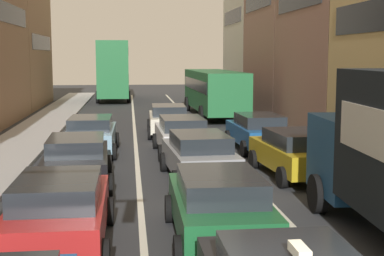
{
  "coord_description": "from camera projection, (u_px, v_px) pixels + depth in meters",
  "views": [
    {
      "loc": [
        -1.95,
        -5.18,
        3.85
      ],
      "look_at": [
        0.0,
        12.0,
        1.6
      ],
      "focal_mm": 51.95,
      "sensor_mm": 36.0,
      "label": 1
    }
  ],
  "objects": [
    {
      "name": "bus_far_queue_secondary",
      "position": [
        113.0,
        68.0,
        48.25
      ],
      "size": [
        2.91,
        10.53,
        5.06
      ],
      "rotation": [
        0.0,
        0.0,
        1.58
      ],
      "color": "#1E6033",
      "rests_on": "ground"
    },
    {
      "name": "sidewalk_left",
      "position": [
        23.0,
        141.0,
        24.77
      ],
      "size": [
        2.6,
        64.0,
        0.14
      ],
      "primitive_type": "cube",
      "color": "#A9A9A9",
      "rests_on": "ground"
    },
    {
      "name": "sedan_left_lane_fourth",
      "position": [
        91.0,
        134.0,
        21.84
      ],
      "size": [
        2.11,
        4.32,
        1.49
      ],
      "rotation": [
        0.0,
        0.0,
        1.56
      ],
      "color": "#759EB7",
      "rests_on": "ground"
    },
    {
      "name": "building_row_right",
      "position": [
        352.0,
        16.0,
        29.55
      ],
      "size": [
        7.2,
        43.9,
        13.73
      ],
      "rotation": [
        0.0,
        0.0,
        -1.57
      ],
      "color": "beige",
      "rests_on": "ground"
    },
    {
      "name": "wagon_left_lane_second",
      "position": [
        59.0,
        210.0,
        11.06
      ],
      "size": [
        2.08,
        4.31,
        1.49
      ],
      "rotation": [
        0.0,
        0.0,
        1.58
      ],
      "color": "#A51E1E",
      "rests_on": "ground"
    },
    {
      "name": "sedan_centre_lane_second",
      "position": [
        219.0,
        205.0,
        11.45
      ],
      "size": [
        2.1,
        4.32,
        1.49
      ],
      "rotation": [
        0.0,
        0.0,
        1.56
      ],
      "color": "#19592D",
      "rests_on": "ground"
    },
    {
      "name": "wagon_right_lane_far",
      "position": [
        258.0,
        131.0,
        22.73
      ],
      "size": [
        2.18,
        4.36,
        1.49
      ],
      "rotation": [
        0.0,
        0.0,
        1.6
      ],
      "color": "#194C8C",
      "rests_on": "ground"
    },
    {
      "name": "sedan_right_lane_behind_truck",
      "position": [
        295.0,
        152.0,
        17.72
      ],
      "size": [
        2.3,
        4.41,
        1.49
      ],
      "rotation": [
        0.0,
        0.0,
        1.64
      ],
      "color": "#B29319",
      "rests_on": "ground"
    },
    {
      "name": "sedan_centre_lane_fifth",
      "position": [
        168.0,
        119.0,
        27.02
      ],
      "size": [
        2.15,
        4.34,
        1.49
      ],
      "rotation": [
        0.0,
        0.0,
        1.55
      ],
      "color": "beige",
      "rests_on": "ground"
    },
    {
      "name": "lane_stripe_left",
      "position": [
        135.0,
        141.0,
        25.34
      ],
      "size": [
        0.16,
        60.0,
        0.01
      ],
      "primitive_type": "cube",
      "color": "silver",
      "rests_on": "ground"
    },
    {
      "name": "bus_mid_queue_primary",
      "position": [
        214.0,
        89.0,
        35.32
      ],
      "size": [
        2.95,
        10.55,
        2.9
      ],
      "rotation": [
        0.0,
        0.0,
        1.59
      ],
      "color": "#1E6033",
      "rests_on": "ground"
    },
    {
      "name": "sedan_left_lane_third",
      "position": [
        77.0,
        159.0,
        16.49
      ],
      "size": [
        2.19,
        4.37,
        1.49
      ],
      "rotation": [
        0.0,
        0.0,
        1.61
      ],
      "color": "black",
      "rests_on": "ground"
    },
    {
      "name": "coupe_centre_lane_fourth",
      "position": [
        182.0,
        134.0,
        21.74
      ],
      "size": [
        2.15,
        4.34,
        1.49
      ],
      "rotation": [
        0.0,
        0.0,
        1.6
      ],
      "color": "silver",
      "rests_on": "ground"
    },
    {
      "name": "hatchback_centre_lane_third",
      "position": [
        199.0,
        155.0,
        17.2
      ],
      "size": [
        2.27,
        4.4,
        1.49
      ],
      "rotation": [
        0.0,
        0.0,
        1.63
      ],
      "color": "gray",
      "rests_on": "ground"
    },
    {
      "name": "lane_stripe_right",
      "position": [
        209.0,
        139.0,
        25.72
      ],
      "size": [
        0.16,
        60.0,
        0.01
      ],
      "primitive_type": "cube",
      "color": "silver",
      "rests_on": "ground"
    }
  ]
}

